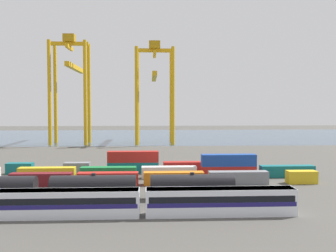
{
  "coord_description": "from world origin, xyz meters",
  "views": [
    {
      "loc": [
        12.61,
        -70.83,
        15.53
      ],
      "look_at": [
        18.3,
        42.91,
        9.94
      ],
      "focal_mm": 39.6,
      "sensor_mm": 36.0,
      "label": 1
    }
  ],
  "objects": [
    {
      "name": "shipping_container_4",
      "position": [
        17.47,
        3.29,
        1.3
      ],
      "size": [
        12.1,
        2.44,
        2.6
      ],
      "primitive_type": "cube",
      "color": "orange",
      "rests_on": "ground_plane"
    },
    {
      "name": "shipping_container_20",
      "position": [
        8.68,
        17.21,
        3.9
      ],
      "size": [
        12.1,
        2.44,
        2.6
      ],
      "primitive_type": "cube",
      "color": "#AD211C",
      "rests_on": "shipping_container_19"
    },
    {
      "name": "shipping_container_5",
      "position": [
        30.67,
        3.29,
        1.3
      ],
      "size": [
        12.1,
        2.44,
        2.6
      ],
      "primitive_type": "cube",
      "color": "slate",
      "rests_on": "ground_plane"
    },
    {
      "name": "shipping_container_14",
      "position": [
        43.46,
        10.25,
        1.3
      ],
      "size": [
        12.1,
        2.44,
        2.6
      ],
      "primitive_type": "cube",
      "color": "#146066",
      "rests_on": "ground_plane"
    },
    {
      "name": "shipping_container_13",
      "position": [
        30.17,
        10.25,
        3.9
      ],
      "size": [
        12.1,
        2.44,
        2.6
      ],
      "primitive_type": "cube",
      "color": "#1C4299",
      "rests_on": "shipping_container_12"
    },
    {
      "name": "harbour_water",
      "position": [
        0.0,
        133.88,
        0.0
      ],
      "size": [
        400.0,
        110.0,
        0.01
      ],
      "primitive_type": "cube",
      "color": "#384C60",
      "rests_on": "ground_plane"
    },
    {
      "name": "gantry_crane_west",
      "position": [
        -21.73,
        93.88,
        28.43
      ],
      "size": [
        16.4,
        35.33,
        47.05
      ],
      "color": "gold",
      "rests_on": "ground_plane"
    },
    {
      "name": "passenger_train",
      "position": [
        0.3,
        -18.26,
        2.14
      ],
      "size": [
        66.83,
        3.14,
        3.9
      ],
      "color": "silver",
      "rests_on": "ground_plane"
    },
    {
      "name": "shipping_container_19",
      "position": [
        8.68,
        17.21,
        1.3
      ],
      "size": [
        12.1,
        2.44,
        2.6
      ],
      "primitive_type": "cube",
      "color": "#146066",
      "rests_on": "ground_plane"
    },
    {
      "name": "freight_tank_row",
      "position": [
        3.17,
        -8.58,
        2.18
      ],
      "size": [
        47.61,
        3.09,
        4.55
      ],
      "color": "#232326",
      "rests_on": "ground_plane"
    },
    {
      "name": "shipping_container_10",
      "position": [
        3.59,
        10.25,
        1.3
      ],
      "size": [
        12.1,
        2.44,
        2.6
      ],
      "primitive_type": "cube",
      "color": "#197538",
      "rests_on": "ground_plane"
    },
    {
      "name": "shipping_container_18",
      "position": [
        -4.6,
        17.21,
        1.3
      ],
      "size": [
        6.04,
        2.44,
        2.6
      ],
      "primitive_type": "cube",
      "color": "slate",
      "rests_on": "ground_plane"
    },
    {
      "name": "ground_plane",
      "position": [
        0.0,
        40.0,
        0.0
      ],
      "size": [
        420.0,
        420.0,
        0.0
      ],
      "primitive_type": "plane",
      "color": "#4C4944"
    },
    {
      "name": "shipping_container_11",
      "position": [
        16.88,
        10.25,
        1.3
      ],
      "size": [
        12.1,
        2.44,
        2.6
      ],
      "primitive_type": "cube",
      "color": "silver",
      "rests_on": "ground_plane"
    },
    {
      "name": "shipping_container_12",
      "position": [
        30.17,
        10.25,
        1.3
      ],
      "size": [
        12.1,
        2.44,
        2.6
      ],
      "primitive_type": "cube",
      "color": "#AD211C",
      "rests_on": "ground_plane"
    },
    {
      "name": "shipping_container_6",
      "position": [
        43.87,
        3.29,
        1.3
      ],
      "size": [
        6.04,
        2.44,
        2.6
      ],
      "primitive_type": "cube",
      "color": "gold",
      "rests_on": "ground_plane"
    },
    {
      "name": "shipping_container_21",
      "position": [
        21.96,
        17.21,
        1.3
      ],
      "size": [
        12.1,
        2.44,
        2.6
      ],
      "primitive_type": "cube",
      "color": "#AD211C",
      "rests_on": "ground_plane"
    },
    {
      "name": "shipping_container_17",
      "position": [
        -17.88,
        17.21,
        1.3
      ],
      "size": [
        6.04,
        2.44,
        2.6
      ],
      "primitive_type": "cube",
      "color": "#146066",
      "rests_on": "ground_plane"
    },
    {
      "name": "shipping_container_2",
      "position": [
        -8.93,
        3.29,
        1.3
      ],
      "size": [
        12.1,
        2.44,
        2.6
      ],
      "primitive_type": "cube",
      "color": "maroon",
      "rests_on": "ground_plane"
    },
    {
      "name": "shipping_container_9",
      "position": [
        -9.7,
        10.25,
        1.3
      ],
      "size": [
        12.1,
        2.44,
        2.6
      ],
      "primitive_type": "cube",
      "color": "gold",
      "rests_on": "ground_plane"
    },
    {
      "name": "gantry_crane_central",
      "position": [
        14.86,
        94.12,
        26.69
      ],
      "size": [
        16.88,
        37.45,
        44.44
      ],
      "color": "gold",
      "rests_on": "ground_plane"
    },
    {
      "name": "shipping_container_3",
      "position": [
        4.27,
        3.29,
        1.3
      ],
      "size": [
        12.1,
        2.44,
        2.6
      ],
      "primitive_type": "cube",
      "color": "#AD211C",
      "rests_on": "ground_plane"
    }
  ]
}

